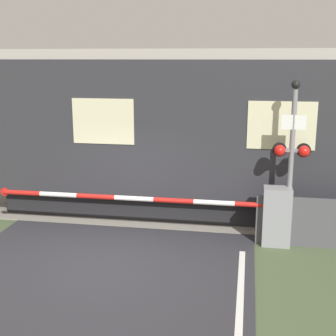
% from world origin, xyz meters
% --- Properties ---
extents(ground_plane, '(80.00, 80.00, 0.00)m').
position_xyz_m(ground_plane, '(0.00, 0.00, 0.00)').
color(ground_plane, '#475638').
extents(track_bed, '(36.00, 3.20, 0.13)m').
position_xyz_m(track_bed, '(0.00, 3.63, 0.02)').
color(track_bed, gray).
rests_on(track_bed, ground_plane).
extents(train, '(14.96, 2.74, 4.20)m').
position_xyz_m(train, '(3.42, 3.63, 2.15)').
color(train, black).
rests_on(train, ground_plane).
extents(crossing_barrier, '(6.75, 0.44, 1.29)m').
position_xyz_m(crossing_barrier, '(2.79, 1.57, 0.69)').
color(crossing_barrier, gray).
rests_on(crossing_barrier, ground_plane).
extents(signal_post, '(0.80, 0.26, 3.55)m').
position_xyz_m(signal_post, '(3.62, 1.70, 2.02)').
color(signal_post, gray).
rests_on(signal_post, ground_plane).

